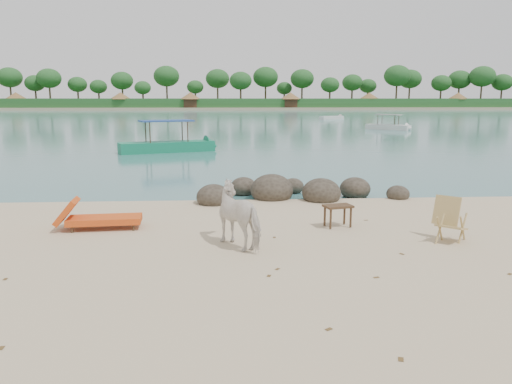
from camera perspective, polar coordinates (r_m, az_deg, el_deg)
water at (r=98.17m, az=-3.12°, el=8.85°), size 400.00×400.00×0.00m
far_shore at (r=178.14m, az=-3.34°, el=9.61°), size 420.00×90.00×1.40m
far_scenery at (r=144.82m, az=-3.28°, el=10.64°), size 420.00×18.00×9.50m
boulders at (r=14.79m, az=3.93°, el=-0.01°), size 6.22×2.80×0.95m
cow at (r=9.84m, az=-1.59°, el=-2.74°), size 1.41×1.60×1.25m
side_table at (r=11.48m, az=9.31°, el=-2.87°), size 0.70×0.54×0.50m
lounge_chair at (r=11.67m, az=-16.92°, el=-2.72°), size 2.06×0.86×0.60m
deck_chair at (r=10.86m, az=21.46°, el=-3.19°), size 0.84×0.85×0.89m
boat_near at (r=28.64m, az=-10.21°, el=7.50°), size 6.03×3.32×2.89m
boat_mid at (r=51.02m, az=14.89°, el=8.31°), size 4.31×4.18×2.41m
boat_far at (r=75.98m, az=8.64°, el=8.47°), size 4.57×3.51×0.55m
dead_leaves at (r=8.45m, az=3.88°, el=-9.42°), size 8.39×6.85×0.00m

